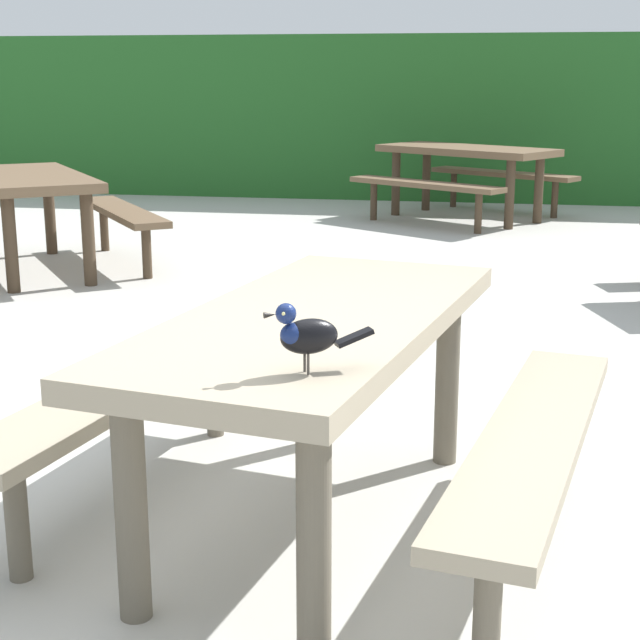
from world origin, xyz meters
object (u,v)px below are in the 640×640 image
(bird_grackle, at_px, (305,334))
(picnic_table_mid_left, at_px, (466,165))
(picnic_table_foreground, at_px, (316,367))
(picnic_table_far_centre, at_px, (30,198))

(bird_grackle, xyz_separation_m, picnic_table_mid_left, (0.12, 7.89, -0.29))
(picnic_table_foreground, xyz_separation_m, picnic_table_far_centre, (-2.91, 3.87, 0.00))
(picnic_table_foreground, bearing_deg, bird_grackle, -81.71)
(bird_grackle, height_order, picnic_table_mid_left, bird_grackle)
(picnic_table_foreground, height_order, picnic_table_mid_left, same)
(picnic_table_foreground, xyz_separation_m, picnic_table_mid_left, (0.21, 7.23, 0.00))
(picnic_table_mid_left, xyz_separation_m, picnic_table_far_centre, (-3.13, -3.36, 0.00))
(bird_grackle, distance_m, picnic_table_mid_left, 7.89)
(picnic_table_foreground, relative_size, picnic_table_mid_left, 0.85)
(picnic_table_mid_left, distance_m, picnic_table_far_centre, 4.59)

